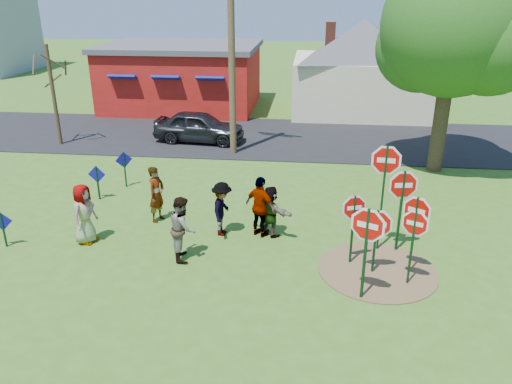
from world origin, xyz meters
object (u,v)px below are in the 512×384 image
at_px(leafy_tree, 457,32).
at_px(person_a, 84,214).
at_px(stop_sign_b, 385,172).
at_px(person_b, 157,194).
at_px(suv, 199,127).
at_px(stop_sign_c, 416,218).
at_px(stop_sign_d, 403,191).
at_px(utility_pole, 231,40).
at_px(stop_sign_a, 367,234).

bearing_deg(leafy_tree, person_a, -147.13).
xyz_separation_m(stop_sign_b, leafy_tree, (3.30, 7.24, 3.11)).
bearing_deg(stop_sign_b, person_b, 177.45).
relative_size(person_a, leafy_tree, 0.21).
distance_m(stop_sign_b, suv, 12.71).
height_order(person_a, suv, person_a).
xyz_separation_m(stop_sign_c, person_a, (-9.33, 0.75, -0.70)).
bearing_deg(stop_sign_d, utility_pole, 117.49).
xyz_separation_m(person_b, suv, (-0.54, 8.92, -0.14)).
bearing_deg(person_b, stop_sign_b, -81.27).
relative_size(suv, utility_pole, 0.46).
relative_size(stop_sign_b, person_b, 1.78).
height_order(stop_sign_c, utility_pole, utility_pole).
bearing_deg(stop_sign_d, person_a, 174.96).
height_order(stop_sign_b, utility_pole, utility_pole).
height_order(person_b, utility_pole, utility_pole).
bearing_deg(person_a, utility_pole, -6.79).
relative_size(stop_sign_c, suv, 0.53).
bearing_deg(stop_sign_a, leafy_tree, 92.06).
relative_size(stop_sign_c, person_b, 1.26).
xyz_separation_m(stop_sign_c, leafy_tree, (2.60, 8.46, 3.91)).
xyz_separation_m(person_b, leafy_tree, (10.24, 6.02, 4.60)).
bearing_deg(person_b, person_a, 153.75).
xyz_separation_m(stop_sign_b, person_b, (-6.94, 1.23, -1.49)).
distance_m(person_a, leafy_tree, 14.93).
height_order(stop_sign_c, leafy_tree, leafy_tree).
height_order(stop_sign_a, person_a, stop_sign_a).
distance_m(stop_sign_a, person_b, 7.36).
distance_m(stop_sign_c, person_a, 9.39).
relative_size(utility_pole, leafy_tree, 1.12).
relative_size(person_b, utility_pole, 0.19).
bearing_deg(person_a, stop_sign_b, -74.86).
bearing_deg(person_a, stop_sign_d, -75.01).
xyz_separation_m(stop_sign_c, utility_pole, (-6.25, 9.77, 3.43)).
xyz_separation_m(stop_sign_b, person_a, (-8.63, -0.46, -1.50)).
height_order(stop_sign_d, utility_pole, utility_pole).
xyz_separation_m(stop_sign_c, stop_sign_d, (-0.16, 1.22, 0.23)).
bearing_deg(stop_sign_a, stop_sign_c, 68.39).
bearing_deg(suv, utility_pole, -124.10).
bearing_deg(suv, stop_sign_d, -136.12).
bearing_deg(stop_sign_d, stop_sign_a, -123.30).
height_order(stop_sign_a, stop_sign_d, stop_sign_d).
height_order(stop_sign_a, utility_pole, utility_pole).
xyz_separation_m(stop_sign_b, stop_sign_d, (0.54, 0.00, -0.57)).
distance_m(stop_sign_c, person_b, 8.05).
bearing_deg(leafy_tree, stop_sign_c, -107.08).
bearing_deg(stop_sign_a, suv, 142.28).
bearing_deg(leafy_tree, suv, 164.90).
distance_m(stop_sign_d, utility_pole, 10.97).
relative_size(stop_sign_a, utility_pole, 0.27).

